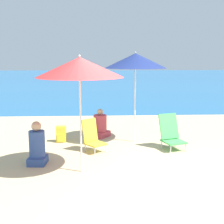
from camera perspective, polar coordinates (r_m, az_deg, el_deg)
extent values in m
plane|color=#C6B284|center=(5.94, 5.98, -12.17)|extent=(60.00, 60.00, 0.00)
cube|color=#23669E|center=(31.88, -1.25, 6.08)|extent=(60.00, 40.00, 0.01)
cylinder|color=white|center=(8.22, 4.21, 1.20)|extent=(0.04, 0.04, 1.95)
cone|color=navy|center=(8.12, 4.32, 9.34)|extent=(1.60, 1.60, 0.38)
sphere|color=white|center=(8.12, 4.34, 10.82)|extent=(0.04, 0.04, 0.04)
cylinder|color=white|center=(6.04, -5.74, -2.50)|extent=(0.04, 0.04, 1.86)
cone|color=red|center=(5.90, -5.93, 8.15)|extent=(1.66, 1.66, 0.37)
sphere|color=white|center=(5.90, -5.97, 10.17)|extent=(0.04, 0.04, 0.04)
cylinder|color=silver|center=(7.51, 10.68, -6.72)|extent=(0.02, 0.02, 0.19)
cylinder|color=silver|center=(7.73, 13.32, -6.34)|extent=(0.02, 0.02, 0.19)
cylinder|color=silver|center=(7.86, 9.07, -5.91)|extent=(0.02, 0.02, 0.19)
cylinder|color=silver|center=(8.06, 11.64, -5.57)|extent=(0.02, 0.02, 0.19)
cube|color=#47B756|center=(7.76, 11.20, -5.33)|extent=(0.62, 0.62, 0.04)
cube|color=#47B756|center=(7.88, 10.33, -2.56)|extent=(0.54, 0.37, 0.61)
cylinder|color=silver|center=(7.24, -3.16, -7.20)|extent=(0.02, 0.02, 0.18)
cylinder|color=silver|center=(7.46, -1.11, -6.68)|extent=(0.02, 0.02, 0.18)
cylinder|color=silver|center=(7.51, -4.94, -6.58)|extent=(0.02, 0.02, 0.18)
cylinder|color=silver|center=(7.72, -2.91, -6.10)|extent=(0.02, 0.02, 0.18)
cube|color=yellow|center=(7.45, -3.04, -5.83)|extent=(0.58, 0.59, 0.04)
cube|color=yellow|center=(7.54, -4.10, -3.33)|extent=(0.39, 0.36, 0.55)
cube|color=#334C8C|center=(6.85, -13.43, -8.59)|extent=(0.40, 0.46, 0.16)
cylinder|color=#334C8C|center=(6.75, -13.55, -5.70)|extent=(0.33, 0.33, 0.56)
sphere|color=tan|center=(6.66, -13.69, -2.53)|extent=(0.20, 0.20, 0.20)
cube|color=#BF3F4C|center=(8.86, -2.18, -4.04)|extent=(0.61, 0.63, 0.16)
cylinder|color=#BF3F4C|center=(8.79, -2.19, -2.05)|extent=(0.37, 0.37, 0.47)
sphere|color=tan|center=(8.73, -2.20, 0.02)|extent=(0.17, 0.17, 0.17)
cube|color=yellow|center=(8.43, -9.29, -3.98)|extent=(0.26, 0.19, 0.43)
cube|color=yellow|center=(8.34, -9.36, -4.73)|extent=(0.18, 0.03, 0.19)
cylinder|color=gold|center=(9.68, -2.65, -3.10)|extent=(0.01, 0.01, 0.07)
cylinder|color=gold|center=(9.68, -2.35, -3.10)|extent=(0.01, 0.01, 0.07)
ellipsoid|color=white|center=(9.65, -2.50, -2.53)|extent=(0.26, 0.11, 0.13)
sphere|color=white|center=(9.64, -1.89, -2.18)|extent=(0.07, 0.07, 0.07)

